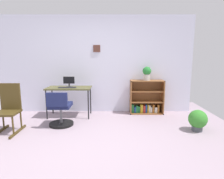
% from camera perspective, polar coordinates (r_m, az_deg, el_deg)
% --- Properties ---
extents(ground_plane, '(6.24, 6.24, 0.00)m').
position_cam_1_polar(ground_plane, '(3.32, -9.11, -16.75)').
color(ground_plane, '#9E8A98').
extents(wall_back, '(5.20, 0.12, 2.50)m').
position_cam_1_polar(wall_back, '(5.10, -5.66, 7.34)').
color(wall_back, silver).
rests_on(wall_back, ground_plane).
extents(desk, '(1.07, 0.54, 0.73)m').
position_cam_1_polar(desk, '(4.78, -12.55, -0.07)').
color(desk, brown).
rests_on(desk, ground_plane).
extents(monitor, '(0.27, 0.15, 0.26)m').
position_cam_1_polar(monitor, '(4.79, -12.57, 2.33)').
color(monitor, '#262628').
rests_on(monitor, desk).
extents(keyboard, '(0.42, 0.12, 0.02)m').
position_cam_1_polar(keyboard, '(4.70, -13.06, 0.60)').
color(keyboard, '#25252C').
rests_on(keyboard, desk).
extents(office_chair, '(0.52, 0.55, 0.76)m').
position_cam_1_polar(office_chair, '(4.23, -15.05, -6.22)').
color(office_chair, black).
rests_on(office_chair, ground_plane).
extents(rocking_chair, '(0.42, 0.64, 0.95)m').
position_cam_1_polar(rocking_chair, '(4.29, -28.23, -4.85)').
color(rocking_chair, '#443616').
rests_on(rocking_chair, ground_plane).
extents(bookshelf_low, '(0.85, 0.30, 0.87)m').
position_cam_1_polar(bookshelf_low, '(5.08, 10.20, -2.78)').
color(bookshelf_low, brown).
rests_on(bookshelf_low, ground_plane).
extents(potted_plant_on_shelf, '(0.21, 0.21, 0.35)m').
position_cam_1_polar(potted_plant_on_shelf, '(4.92, 10.43, 4.96)').
color(potted_plant_on_shelf, '#B7B2A8').
rests_on(potted_plant_on_shelf, bookshelf_low).
extents(potted_plant_floor, '(0.36, 0.36, 0.43)m').
position_cam_1_polar(potted_plant_floor, '(4.22, 24.24, -8.21)').
color(potted_plant_floor, '#474C51').
rests_on(potted_plant_floor, ground_plane).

